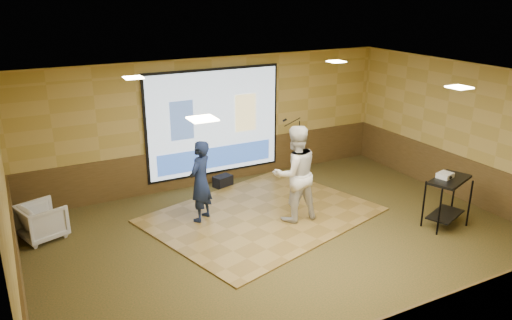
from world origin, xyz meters
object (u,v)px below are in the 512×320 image
projector (445,175)px  duffel_bag (223,181)px  player_left (200,181)px  mic_stand (297,157)px  av_table (448,193)px  projector_screen (214,123)px  banquet_chair (42,221)px  player_right (295,174)px  dance_floor (262,215)px

projector → duffel_bag: (-2.99, 3.85, -0.93)m
player_left → mic_stand: size_ratio=1.09×
av_table → duffel_bag: size_ratio=2.37×
projector_screen → banquet_chair: projector_screen is taller
player_right → mic_stand: 2.60m
projector_screen → dance_floor: projector_screen is taller
dance_floor → player_right: size_ratio=2.22×
duffel_bag → dance_floor: bearing=-87.7°
projector_screen → projector: 5.18m
player_left → player_right: bearing=115.3°
dance_floor → banquet_chair: bearing=165.6°
player_left → duffel_bag: player_left is taller
dance_floor → mic_stand: 2.54m
projector_screen → player_left: projector_screen is taller
projector → duffel_bag: size_ratio=0.68×
av_table → duffel_bag: 5.01m
projector → duffel_bag: 4.96m
dance_floor → duffel_bag: (-0.07, 1.85, 0.12)m
projector_screen → mic_stand: bearing=-14.5°
banquet_chair → player_left: bearing=-122.1°
mic_stand → duffel_bag: bearing=159.3°
player_left → dance_floor: bearing=125.0°
banquet_chair → dance_floor: bearing=-123.2°
duffel_bag → banquet_chair: bearing=-168.8°
player_left → projector: (4.12, -2.36, 0.20)m
mic_stand → duffel_bag: mic_stand is taller
projector_screen → banquet_chair: size_ratio=4.40×
projector_screen → projector: bearing=-54.0°
player_left → banquet_chair: (-2.92, 0.69, -0.52)m
mic_stand → duffel_bag: (-1.93, 0.18, -0.36)m
dance_floor → banquet_chair: size_ratio=5.74×
projector → av_table: bearing=-71.2°
player_right → av_table: player_right is taller
duffel_bag → av_table: bearing=-52.2°
projector_screen → player_left: bearing=-120.8°
mic_stand → banquet_chair: bearing=170.6°
duffel_bag → player_left: bearing=-127.1°
av_table → projector: projector is taller
projector_screen → mic_stand: size_ratio=2.18×
av_table → projector_screen: bearing=126.0°
player_right → av_table: (2.50, -1.60, -0.29)m
player_left → av_table: size_ratio=1.64×
projector_screen → projector: (3.04, -4.17, -0.42)m
player_right → mic_stand: bearing=-119.7°
projector_screen → banquet_chair: 4.31m
mic_stand → duffel_bag: size_ratio=3.57×
dance_floor → player_left: 1.51m
projector_screen → player_left: (-1.08, -1.81, -0.62)m
player_right → banquet_chair: player_right is taller
player_left → projector: 4.75m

